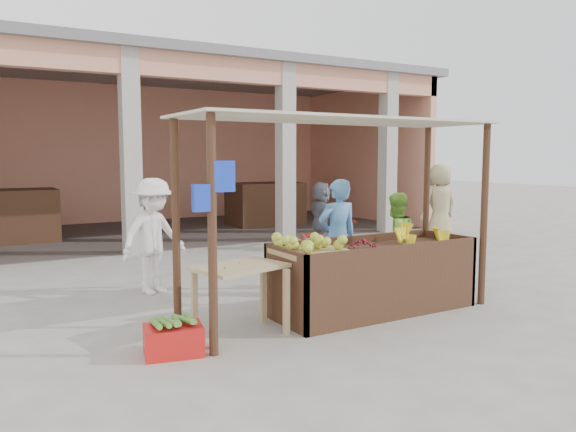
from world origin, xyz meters
TOP-DOWN VIEW (x-y plane):
  - ground at (0.00, 0.00)m, footprint 60.00×60.00m
  - market_building at (0.05, 8.93)m, footprint 14.40×6.40m
  - fruit_stall at (0.50, 0.00)m, footprint 2.60×0.95m
  - stall_awning at (-0.01, 0.06)m, footprint 4.09×1.35m
  - banana_heap at (1.24, -0.05)m, footprint 1.13×0.61m
  - melon_tray at (-0.42, 0.05)m, footprint 0.77×0.67m
  - berry_heap at (0.32, 0.01)m, footprint 0.42×0.35m
  - side_table at (-1.35, 0.00)m, footprint 1.07×0.84m
  - papaya_pile at (-1.35, 0.00)m, footprint 0.62×0.35m
  - red_crate at (-2.19, -0.24)m, footprint 0.63×0.51m
  - plantain_bundle at (-2.19, -0.24)m, footprint 0.46×0.33m
  - produce_sacks at (2.58, 5.29)m, footprint 0.88×0.55m
  - vendor_blue at (0.60, 0.92)m, footprint 0.69×0.53m
  - vendor_green at (1.63, 0.90)m, footprint 0.72×0.43m
  - motorcycle at (1.34, 2.33)m, footprint 1.18×1.87m
  - shopper_a at (-1.59, 2.32)m, footprint 1.26×0.93m
  - shopper_c at (5.16, 3.49)m, footprint 0.99×0.68m
  - shopper_d at (2.63, 4.38)m, footprint 0.77×1.44m

SIDE VIEW (x-z plane):
  - ground at x=0.00m, z-range 0.00..0.00m
  - red_crate at x=-2.19m, z-range 0.00..0.29m
  - produce_sacks at x=2.58m, z-range 0.00..0.67m
  - plantain_bundle at x=-2.19m, z-range 0.29..0.38m
  - fruit_stall at x=0.50m, z-range 0.00..0.80m
  - motorcycle at x=1.34m, z-range 0.00..0.93m
  - side_table at x=-1.35m, z-range 0.25..1.02m
  - vendor_green at x=1.63m, z-range 0.00..1.48m
  - shopper_d at x=2.63m, z-range 0.00..1.48m
  - papaya_pile at x=-1.35m, z-range 0.77..0.95m
  - berry_heap at x=0.32m, z-range 0.80..0.93m
  - vendor_blue at x=0.60m, z-range 0.00..1.74m
  - shopper_a at x=-1.59m, z-range 0.00..1.77m
  - melon_tray at x=-0.42m, z-range 0.79..1.00m
  - banana_heap at x=1.24m, z-range 0.80..1.00m
  - shopper_c at x=5.16m, z-range 0.00..1.96m
  - stall_awning at x=-0.01m, z-range 0.78..3.17m
  - market_building at x=0.05m, z-range 0.60..4.80m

